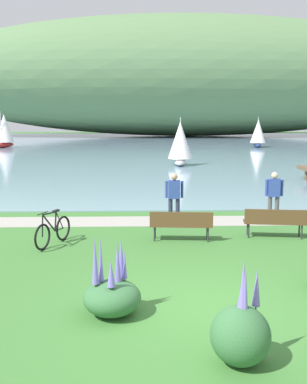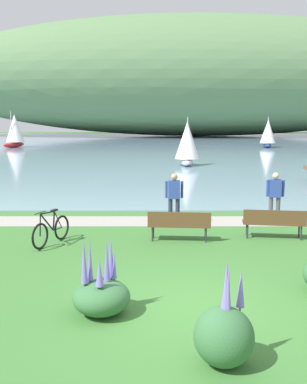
% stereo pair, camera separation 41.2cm
% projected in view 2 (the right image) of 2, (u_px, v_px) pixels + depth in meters
% --- Properties ---
extents(ground_plane, '(200.00, 200.00, 0.00)m').
position_uv_depth(ground_plane, '(192.00, 306.00, 8.63)').
color(ground_plane, '#3D7533').
extents(bay_water, '(180.00, 80.00, 0.04)m').
position_uv_depth(bay_water, '(159.00, 145.00, 56.67)').
color(bay_water, '#7A99B2').
rests_on(bay_water, ground).
extents(distant_hillside, '(98.18, 28.00, 21.14)m').
position_uv_depth(distant_hillside, '(198.00, 77.00, 81.58)').
color(distant_hillside, '#567A4C').
rests_on(distant_hillside, bay_water).
extents(shoreline_path, '(60.00, 1.50, 0.01)m').
position_uv_depth(shoreline_path, '(175.00, 221.00, 15.61)').
color(shoreline_path, '#A39E93').
rests_on(shoreline_path, ground).
extents(park_bench_near_camera, '(1.85, 0.71, 0.88)m').
position_uv_depth(park_bench_near_camera, '(274.00, 221.00, 13.34)').
color(park_bench_near_camera, brown).
rests_on(park_bench_near_camera, ground).
extents(park_bench_further_along, '(1.83, 0.62, 0.88)m').
position_uv_depth(park_bench_further_along, '(179.00, 223.00, 13.07)').
color(park_bench_further_along, brown).
rests_on(park_bench_further_along, ground).
extents(bicycle_beside_path, '(0.71, 1.67, 1.01)m').
position_uv_depth(bicycle_beside_path, '(51.00, 230.00, 12.75)').
color(bicycle_beside_path, black).
rests_on(bicycle_beside_path, ground).
extents(person_at_shoreline, '(0.61, 0.25, 1.71)m').
position_uv_depth(person_at_shoreline, '(275.00, 194.00, 15.25)').
color(person_at_shoreline, '#4C4C51').
rests_on(person_at_shoreline, ground).
extents(person_on_the_grass, '(0.61, 0.22, 1.71)m').
position_uv_depth(person_on_the_grass, '(174.00, 196.00, 14.99)').
color(person_on_the_grass, '#282D47').
rests_on(person_on_the_grass, ground).
extents(echium_bush_mid_cluster, '(0.87, 0.87, 1.58)m').
position_uv_depth(echium_bush_mid_cluster, '(224.00, 334.00, 6.52)').
color(echium_bush_mid_cluster, '#386B3D').
rests_on(echium_bush_mid_cluster, ground).
extents(echium_bush_far_cluster, '(1.05, 1.05, 1.47)m').
position_uv_depth(echium_bush_far_cluster, '(101.00, 294.00, 8.24)').
color(echium_bush_far_cluster, '#386B3D').
rests_on(echium_bush_far_cluster, ground).
extents(sailboat_nearest_to_shore, '(2.06, 3.06, 3.48)m').
position_uv_depth(sailboat_nearest_to_shore, '(267.00, 133.00, 52.00)').
color(sailboat_nearest_to_shore, navy).
rests_on(sailboat_nearest_to_shore, bay_water).
extents(sailboat_mid_bay, '(2.69, 3.62, 4.11)m').
position_uv_depth(sailboat_mid_bay, '(14.00, 130.00, 52.28)').
color(sailboat_mid_bay, '#B22323').
rests_on(sailboat_mid_bay, bay_water).
extents(sailboat_toward_hillside, '(1.93, 3.02, 3.46)m').
position_uv_depth(sailboat_toward_hillside, '(187.00, 143.00, 32.70)').
color(sailboat_toward_hillside, white).
rests_on(sailboat_toward_hillside, bay_water).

